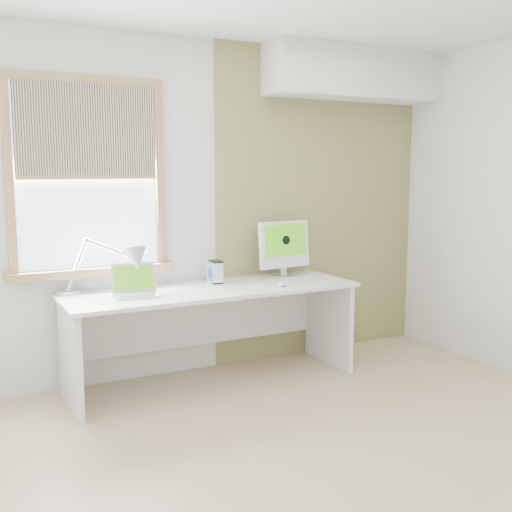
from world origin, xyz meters
TOP-DOWN VIEW (x-y plane):
  - room at (0.00, 0.00)m, footprint 4.04×3.54m
  - accent_wall at (1.00, 1.74)m, footprint 2.00×0.02m
  - soffit at (1.20, 1.57)m, footprint 1.60×0.40m
  - window at (-1.00, 1.71)m, footprint 1.20×0.14m
  - desk at (-0.19, 1.44)m, footprint 2.20×0.70m
  - desk_lamp at (-0.82, 1.52)m, footprint 0.65×0.43m
  - laptop at (-0.78, 1.39)m, footprint 0.34×0.29m
  - phone_dock at (-0.13, 1.56)m, footprint 0.09×0.09m
  - external_drive at (-0.08, 1.56)m, footprint 0.10×0.15m
  - imac at (0.53, 1.56)m, footprint 0.47×0.17m
  - keyboard at (0.51, 1.18)m, footprint 0.40×0.15m
  - mouse at (0.30, 1.21)m, footprint 0.09×0.12m

SIDE VIEW (x-z plane):
  - desk at x=-0.19m, z-range 0.17..0.90m
  - keyboard at x=0.51m, z-range 0.73..0.75m
  - mouse at x=0.30m, z-range 0.73..0.76m
  - phone_dock at x=-0.13m, z-range 0.70..0.84m
  - laptop at x=-0.78m, z-range 0.68..0.89m
  - external_drive at x=-0.08m, z-range 0.73..0.91m
  - desk_lamp at x=-0.82m, z-range 0.74..1.14m
  - imac at x=0.53m, z-range 0.76..1.22m
  - room at x=0.00m, z-range -0.02..2.62m
  - accent_wall at x=1.00m, z-range 0.00..2.60m
  - window at x=-1.00m, z-range 0.83..2.25m
  - soffit at x=1.20m, z-range 2.19..2.61m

